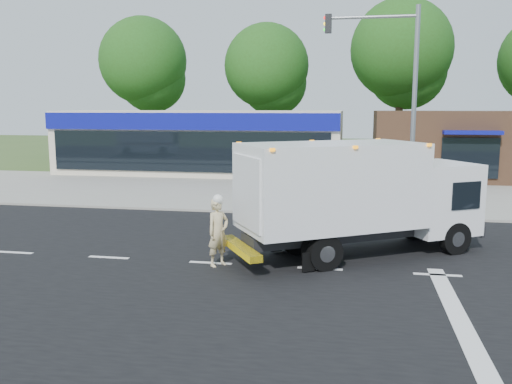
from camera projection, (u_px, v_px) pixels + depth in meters
ground at (320, 269)px, 14.38m from camera, size 120.00×120.00×0.00m
road_asphalt at (320, 269)px, 14.38m from camera, size 60.00×14.00×0.02m
sidewalk at (333, 210)px, 22.34m from camera, size 60.00×2.40×0.12m
parking_apron at (337, 190)px, 27.98m from camera, size 60.00×9.00×0.02m
lane_markings at (373, 288)px, 12.83m from camera, size 55.20×7.00×0.01m
ems_box_truck at (356, 191)px, 15.43m from camera, size 7.52×5.81×3.29m
emergency_worker at (218, 231)px, 14.55m from camera, size 0.76×0.81×1.97m
retail_strip_mall at (201, 142)px, 35.02m from camera, size 18.00×6.20×4.00m
brown_storefront at (460, 145)px, 32.24m from camera, size 10.00×6.70×4.00m
traffic_signal_pole at (397, 89)px, 20.58m from camera, size 3.51×0.25×8.00m
background_trees at (334, 65)px, 40.74m from camera, size 36.77×7.39×12.10m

